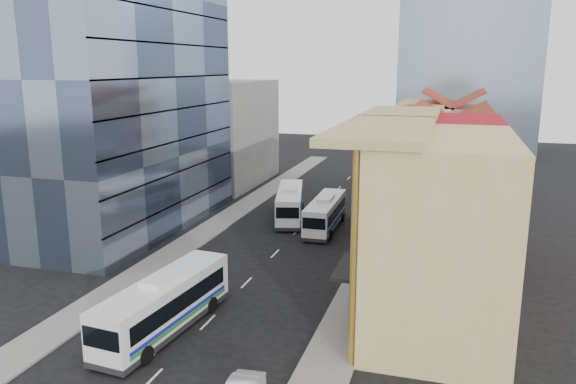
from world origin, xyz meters
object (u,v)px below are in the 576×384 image
(office_tower, at_px, (120,77))
(bus_right, at_px, (325,213))
(sedan_left, at_px, (131,352))
(bus_left_far, at_px, (290,203))
(bus_left_near, at_px, (165,303))
(shophouse_tan, at_px, (441,233))

(office_tower, relative_size, bus_right, 2.85)
(bus_right, height_order, sedan_left, bus_right)
(office_tower, bearing_deg, bus_left_far, 26.21)
(office_tower, bearing_deg, bus_left_near, -52.84)
(office_tower, relative_size, sedan_left, 8.44)
(office_tower, distance_m, bus_left_far, 21.32)
(shophouse_tan, height_order, office_tower, office_tower)
(bus_left_far, bearing_deg, office_tower, -167.88)
(bus_left_far, xyz_separation_m, bus_right, (4.51, -2.69, -0.08))
(bus_left_far, distance_m, sedan_left, 31.09)
(bus_left_far, distance_m, bus_right, 5.25)
(bus_left_near, bearing_deg, shophouse_tan, 25.63)
(sedan_left, bearing_deg, bus_left_near, 101.52)
(bus_right, bearing_deg, shophouse_tan, -59.70)
(office_tower, bearing_deg, bus_right, 13.52)
(bus_left_near, relative_size, bus_left_far, 1.04)
(bus_right, bearing_deg, bus_left_far, 147.84)
(bus_left_near, relative_size, bus_right, 1.10)
(office_tower, xyz_separation_m, bus_right, (19.51, 4.69, -13.31))
(bus_left_near, xyz_separation_m, bus_right, (4.51, 24.48, -0.16))
(bus_left_far, relative_size, bus_right, 1.05)
(office_tower, height_order, bus_right, office_tower)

